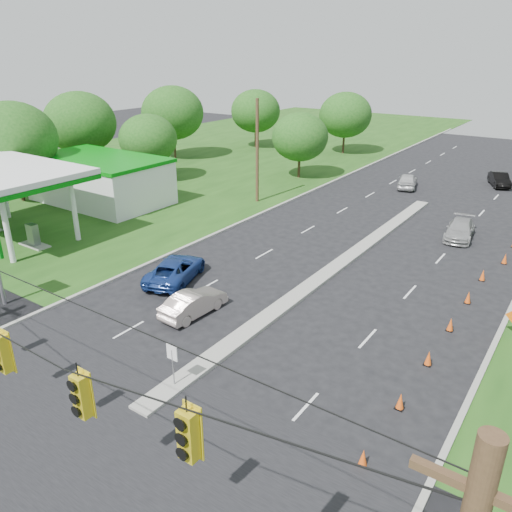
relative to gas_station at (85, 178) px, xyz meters
The scene contains 27 objects.
ground 31.23m from the gas_station, 40.57° to the right, with size 160.00×160.00×0.00m, color black.
grass_left 6.87m from the gas_station, behind, with size 40.00×160.00×0.06m, color #1E4714.
cross_street 31.23m from the gas_station, 40.57° to the right, with size 160.00×14.00×0.02m, color black.
curb_left 16.89m from the gas_station, 35.78° to the left, with size 0.25×110.00×0.16m, color gray.
median 23.79m from the gas_station, ahead, with size 1.00×34.00×0.18m, color gray.
median_sign 27.62m from the gas_station, 31.07° to the right, with size 0.55×0.06×2.05m.
utility_pole_far_left 14.93m from the gas_station, 41.21° to the left, with size 0.28×0.28×9.00m, color #422D1C.
gas_station is the anchor object (origin of this frame).
cone_1 34.58m from the gas_station, 23.47° to the right, with size 0.32×0.32×0.70m, color #E65414.
cone_2 33.34m from the gas_station, 17.93° to the right, with size 0.32×0.32×0.70m, color #E65414.
cone_3 32.44m from the gas_station, 12.03° to the right, with size 0.32×0.32×0.70m, color #E65414.
cone_4 31.89m from the gas_station, ahead, with size 0.32×0.32×0.70m, color #E65414.
cone_5 31.73m from the gas_station, ahead, with size 0.32×0.32×0.70m, color #E65414.
cone_6 31.95m from the gas_station, ahead, with size 0.32×0.32×0.70m, color #E65414.
cone_7 33.13m from the gas_station, 12.68° to the left, with size 0.32×0.32×0.70m, color #E65414.
tree_1 7.38m from the gas_station, 160.57° to the right, with size 7.56×7.56×8.82m.
tree_2 10.19m from the gas_station, 103.60° to the left, with size 5.88×5.88×6.86m.
tree_3 21.66m from the gas_station, 112.93° to the left, with size 7.56×7.56×8.82m.
tree_4 32.14m from the gas_station, 97.82° to the left, with size 6.72×6.72×7.84m.
tree_5 22.05m from the gas_station, 63.99° to the left, with size 5.88×5.88×6.86m.
tree_6 35.67m from the gas_station, 77.60° to the left, with size 6.72×6.72×7.84m.
tree_14 13.29m from the gas_station, 143.18° to the left, with size 7.56×7.56×8.82m.
white_sedan 22.29m from the gas_station, 24.35° to the right, with size 1.36×3.91×1.29m, color #B9A59E.
blue_pickup 17.97m from the gas_station, 21.87° to the right, with size 2.31×5.00×1.39m, color navy.
silver_car_far 30.52m from the gas_station, 20.16° to the left, with size 1.82×4.48×1.30m, color #979797.
silver_car_oncoming 30.42m from the gas_station, 47.26° to the left, with size 1.72×4.26×1.45m, color #B7B7B7.
dark_car_receding 39.81m from the gas_station, 45.31° to the left, with size 1.44×4.12×1.36m, color black.
Camera 1 is at (12.30, -5.86, 12.80)m, focal length 35.00 mm.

